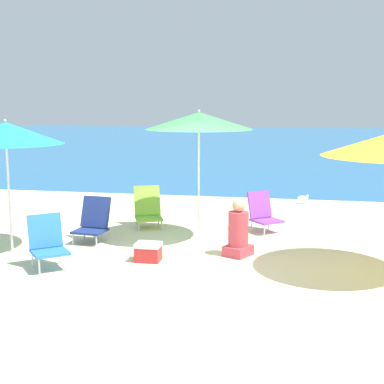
# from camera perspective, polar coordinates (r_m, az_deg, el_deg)

# --- Properties ---
(ground_plane) EXTENTS (60.00, 60.00, 0.00)m
(ground_plane) POSITION_cam_1_polar(r_m,az_deg,el_deg) (7.49, -1.66, -8.94)
(ground_plane) COLOR beige
(sea_water) EXTENTS (60.00, 40.00, 0.01)m
(sea_water) POSITION_cam_1_polar(r_m,az_deg,el_deg) (33.46, 8.33, 5.31)
(sea_water) COLOR #23669E
(sea_water) RESTS_ON ground
(beach_umbrella_teal) EXTENTS (1.79, 1.79, 2.12)m
(beach_umbrella_teal) POSITION_cam_1_polar(r_m,az_deg,el_deg) (8.83, -19.26, 5.94)
(beach_umbrella_teal) COLOR white
(beach_umbrella_teal) RESTS_ON ground
(beach_umbrella_green) EXTENTS (1.83, 1.83, 2.25)m
(beach_umbrella_green) POSITION_cam_1_polar(r_m,az_deg,el_deg) (9.09, 0.74, 7.59)
(beach_umbrella_green) COLOR white
(beach_umbrella_green) RESTS_ON ground
(beach_chair_blue) EXTENTS (0.72, 0.73, 0.77)m
(beach_chair_blue) POSITION_cam_1_polar(r_m,az_deg,el_deg) (8.03, -15.16, -5.14)
(beach_chair_blue) COLOR silver
(beach_chair_blue) RESTS_ON ground
(beach_chair_navy) EXTENTS (0.57, 0.62, 0.76)m
(beach_chair_navy) POSITION_cam_1_polar(r_m,az_deg,el_deg) (9.37, -10.52, -3.06)
(beach_chair_navy) COLOR silver
(beach_chair_navy) RESTS_ON ground
(beach_chair_lime) EXTENTS (0.70, 0.77, 0.77)m
(beach_chair_lime) POSITION_cam_1_polar(r_m,az_deg,el_deg) (10.37, -4.73, -1.80)
(beach_chair_lime) COLOR silver
(beach_chair_lime) RESTS_ON ground
(beach_chair_purple) EXTENTS (0.72, 0.73, 0.74)m
(beach_chair_purple) POSITION_cam_1_polar(r_m,az_deg,el_deg) (10.03, 7.59, -2.18)
(beach_chair_purple) COLOR silver
(beach_chair_purple) RESTS_ON ground
(person_seated_far) EXTENTS (0.49, 0.52, 0.90)m
(person_seated_far) POSITION_cam_1_polar(r_m,az_deg,el_deg) (8.39, 4.96, -4.32)
(person_seated_far) COLOR #BF3F4C
(person_seated_far) RESTS_ON ground
(cooler_box) EXTENTS (0.38, 0.31, 0.28)m
(cooler_box) POSITION_cam_1_polar(r_m,az_deg,el_deg) (8.16, -4.69, -6.39)
(cooler_box) COLOR #B72828
(cooler_box) RESTS_ON ground
(seagull) EXTENTS (0.27, 0.11, 0.23)m
(seagull) POSITION_cam_1_polar(r_m,az_deg,el_deg) (12.93, 11.76, -0.65)
(seagull) COLOR gold
(seagull) RESTS_ON ground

